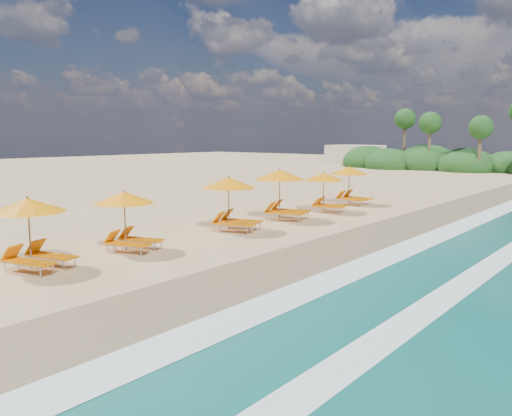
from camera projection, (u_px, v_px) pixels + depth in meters
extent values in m
plane|color=tan|center=(256.00, 238.00, 20.13)|extent=(160.00, 160.00, 0.00)
cube|color=#8B7352|center=(344.00, 252.00, 17.59)|extent=(4.00, 160.00, 0.01)
cube|color=white|center=(383.00, 258.00, 16.63)|extent=(1.20, 160.00, 0.01)
cube|color=white|center=(478.00, 274.00, 14.73)|extent=(0.80, 160.00, 0.01)
cylinder|color=olive|center=(30.00, 234.00, 15.27)|extent=(0.05, 0.05, 2.15)
cone|color=orange|center=(28.00, 205.00, 15.15)|extent=(2.71, 2.71, 0.43)
sphere|color=olive|center=(27.00, 197.00, 15.11)|extent=(0.08, 0.08, 0.08)
cylinder|color=olive|center=(125.00, 221.00, 17.79)|extent=(0.05, 0.05, 2.07)
cone|color=orange|center=(124.00, 197.00, 17.67)|extent=(2.68, 2.68, 0.42)
sphere|color=olive|center=(124.00, 191.00, 17.64)|extent=(0.07, 0.07, 0.07)
cylinder|color=olive|center=(229.00, 204.00, 21.59)|extent=(0.06, 0.06, 2.25)
cone|color=orange|center=(229.00, 183.00, 21.46)|extent=(2.93, 2.93, 0.45)
sphere|color=olive|center=(229.00, 177.00, 21.42)|extent=(0.08, 0.08, 0.08)
cylinder|color=olive|center=(280.00, 195.00, 24.50)|extent=(0.06, 0.06, 2.39)
cone|color=orange|center=(280.00, 175.00, 24.36)|extent=(3.03, 3.03, 0.48)
sphere|color=olive|center=(280.00, 169.00, 24.32)|extent=(0.09, 0.09, 0.09)
cylinder|color=olive|center=(324.00, 192.00, 26.98)|extent=(0.05, 0.05, 2.06)
cone|color=orange|center=(324.00, 177.00, 26.86)|extent=(2.58, 2.58, 0.41)
sphere|color=olive|center=(324.00, 172.00, 26.83)|extent=(0.07, 0.07, 0.07)
cylinder|color=olive|center=(349.00, 186.00, 29.99)|extent=(0.05, 0.05, 2.20)
cone|color=orange|center=(349.00, 170.00, 29.86)|extent=(2.27, 2.27, 0.44)
sphere|color=olive|center=(349.00, 166.00, 29.83)|extent=(0.08, 0.08, 0.08)
ellipsoid|color=#163D14|center=(466.00, 166.00, 58.03)|extent=(6.40, 6.40, 4.16)
ellipsoid|color=#163D14|center=(426.00, 163.00, 61.95)|extent=(7.20, 7.20, 4.68)
ellipsoid|color=#163D14|center=(389.00, 164.00, 62.99)|extent=(6.00, 6.00, 3.90)
ellipsoid|color=#163D14|center=(508.00, 167.00, 57.03)|extent=(5.60, 5.60, 3.64)
ellipsoid|color=#163D14|center=(368.00, 162.00, 67.04)|extent=(6.60, 6.60, 4.29)
cylinder|color=brown|center=(480.00, 150.00, 54.98)|extent=(0.36, 0.36, 5.00)
sphere|color=#163D14|center=(481.00, 127.00, 54.62)|extent=(2.60, 2.60, 2.60)
cylinder|color=brown|center=(429.00, 147.00, 59.50)|extent=(0.36, 0.36, 5.60)
sphere|color=#163D14|center=(430.00, 123.00, 59.11)|extent=(2.60, 2.60, 2.60)
cylinder|color=brown|center=(404.00, 144.00, 63.52)|extent=(0.36, 0.36, 6.20)
sphere|color=#163D14|center=(405.00, 119.00, 63.08)|extent=(2.60, 2.60, 2.60)
cube|color=beige|center=(355.00, 155.00, 70.36)|extent=(7.00, 5.00, 2.80)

